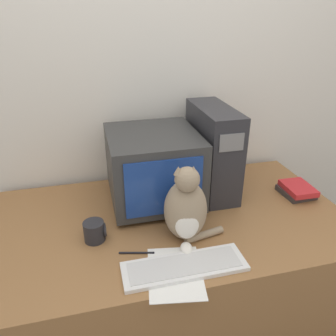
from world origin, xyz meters
The scene contains 10 objects.
wall_back centered at (0.00, 1.02, 1.25)m, with size 7.00×0.05×2.50m.
desk centered at (0.00, 0.48, 0.35)m, with size 1.76×0.96×0.70m.
crt_monitor centered at (-0.04, 0.67, 0.90)m, with size 0.45×0.49×0.38m.
computer_tower centered at (0.29, 0.70, 0.94)m, with size 0.18×0.45×0.48m.
keyboard centered at (-0.04, 0.12, 0.71)m, with size 0.50×0.16×0.02m.
cat centered at (0.02, 0.31, 0.85)m, with size 0.29×0.26×0.37m.
book_stack centered at (0.74, 0.52, 0.73)m, with size 0.16×0.20×0.06m.
pen centered at (-0.21, 0.25, 0.71)m, with size 0.15×0.04×0.01m.
paper_sheet centered at (-0.08, 0.10, 0.70)m, with size 0.26×0.33×0.00m.
mug centered at (-0.37, 0.39, 0.75)m, with size 0.10×0.09×0.09m.
Camera 1 is at (-0.35, -0.84, 1.63)m, focal length 35.00 mm.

